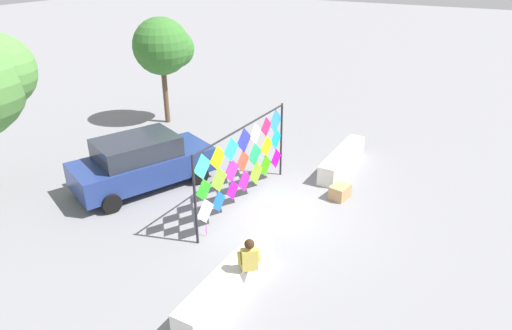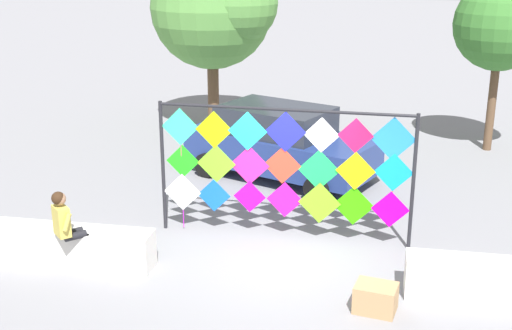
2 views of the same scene
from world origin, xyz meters
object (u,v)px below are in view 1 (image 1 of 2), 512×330
Objects in this scene: seated_vendor at (248,260)px; parked_car at (142,162)px; tree_far_right at (165,47)px; cardboard_box_large at (340,192)px; kite_display_rack at (244,158)px.

parked_car reaches higher than seated_vendor.
cardboard_box_large is at bearing -108.12° from tree_far_right.
tree_far_right is (4.80, 6.77, 1.80)m from kite_display_rack.
parked_car is (-0.62, 3.54, -0.68)m from kite_display_rack.
parked_car is 6.48m from cardboard_box_large.
kite_display_rack is at bearing -125.32° from tree_far_right.
parked_car is 6.78m from tree_far_right.
tree_far_right reaches higher than kite_display_rack.
seated_vendor is 0.31× the size of parked_car.
parked_car is at bearing -149.16° from tree_far_right.
seated_vendor is 5.25m from cardboard_box_large.
cardboard_box_large is at bearing -68.15° from parked_car.
parked_car is 1.05× the size of tree_far_right.
seated_vendor is at bearing -116.38° from parked_car.
parked_car is at bearing 111.85° from cardboard_box_large.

